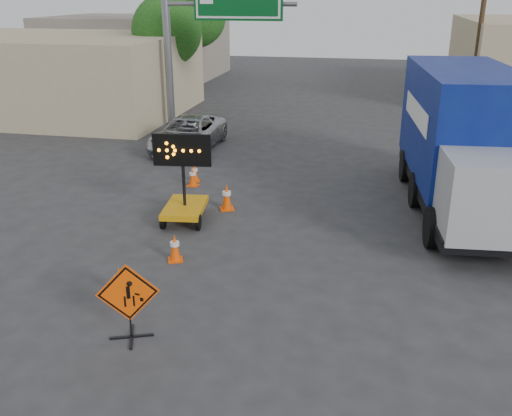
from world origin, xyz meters
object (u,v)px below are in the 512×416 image
(construction_sign, at_px, (128,300))
(box_truck, at_px, (464,149))
(arrow_board, at_px, (185,202))
(pickup_truck, at_px, (188,134))

(construction_sign, bearing_deg, box_truck, 30.08)
(arrow_board, xyz_separation_m, pickup_truck, (-2.39, 7.50, 0.09))
(pickup_truck, bearing_deg, construction_sign, -75.16)
(construction_sign, height_order, box_truck, box_truck)
(arrow_board, bearing_deg, construction_sign, -88.32)
(arrow_board, distance_m, pickup_truck, 7.88)
(box_truck, bearing_deg, pickup_truck, 149.15)
(construction_sign, relative_size, arrow_board, 0.61)
(construction_sign, distance_m, box_truck, 10.88)
(construction_sign, distance_m, pickup_truck, 13.71)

